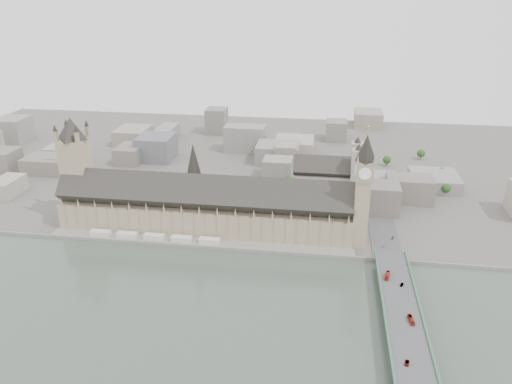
# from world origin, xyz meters

# --- Properties ---
(ground) EXTENTS (900.00, 900.00, 0.00)m
(ground) POSITION_xyz_m (0.00, 0.00, 0.00)
(ground) COLOR #595651
(ground) RESTS_ON ground
(river_thames) EXTENTS (600.00, 600.00, 0.00)m
(river_thames) POSITION_xyz_m (0.00, -165.00, 0.00)
(river_thames) COLOR #445147
(river_thames) RESTS_ON ground
(embankment_wall) EXTENTS (600.00, 1.50, 3.00)m
(embankment_wall) POSITION_xyz_m (0.00, -15.00, 1.50)
(embankment_wall) COLOR gray
(embankment_wall) RESTS_ON ground
(river_terrace) EXTENTS (270.00, 15.00, 2.00)m
(river_terrace) POSITION_xyz_m (0.00, -7.50, 1.00)
(river_terrace) COLOR gray
(river_terrace) RESTS_ON ground
(terrace_tents) EXTENTS (118.00, 7.00, 4.00)m
(terrace_tents) POSITION_xyz_m (-40.00, -7.00, 4.00)
(terrace_tents) COLOR silver
(terrace_tents) RESTS_ON river_terrace
(palace_of_westminster) EXTENTS (265.00, 40.73, 55.44)m
(palace_of_westminster) POSITION_xyz_m (0.00, 19.70, 22.71)
(palace_of_westminster) COLOR tan
(palace_of_westminster) RESTS_ON ground
(elizabeth_tower) EXTENTS (17.00, 17.00, 107.50)m
(elizabeth_tower) POSITION_xyz_m (138.00, 8.00, 58.09)
(elizabeth_tower) COLOR tan
(elizabeth_tower) RESTS_ON ground
(victoria_tower) EXTENTS (30.00, 30.00, 100.00)m
(victoria_tower) POSITION_xyz_m (-122.00, 26.00, 55.20)
(victoria_tower) COLOR tan
(victoria_tower) RESTS_ON ground
(central_tower) EXTENTS (13.00, 13.00, 48.00)m
(central_tower) POSITION_xyz_m (-10.00, 26.00, 57.92)
(central_tower) COLOR #86755C
(central_tower) RESTS_ON ground
(westminster_bridge) EXTENTS (25.00, 325.00, 10.25)m
(westminster_bridge) POSITION_xyz_m (162.00, -87.50, 5.12)
(westminster_bridge) COLOR #474749
(westminster_bridge) RESTS_ON ground
(bridge_parapets) EXTENTS (25.00, 235.00, 1.15)m
(bridge_parapets) POSITION_xyz_m (162.00, -132.00, 10.82)
(bridge_parapets) COLOR #3B6C50
(bridge_parapets) RESTS_ON westminster_bridge
(westminster_abbey) EXTENTS (68.00, 36.00, 64.00)m
(westminster_abbey) POSITION_xyz_m (110.92, 95.00, 25.08)
(westminster_abbey) COLOR gray
(westminster_abbey) RESTS_ON ground
(city_skyline_inland) EXTENTS (720.00, 360.00, 38.00)m
(city_skyline_inland) POSITION_xyz_m (0.00, 245.00, 19.00)
(city_skyline_inland) COLOR gray
(city_skyline_inland) RESTS_ON ground
(park_trees) EXTENTS (110.00, 30.00, 15.00)m
(park_trees) POSITION_xyz_m (-10.00, 60.00, 7.50)
(park_trees) COLOR #234619
(park_trees) RESTS_ON ground
(red_bus_north) EXTENTS (4.79, 11.39, 3.09)m
(red_bus_north) POSITION_xyz_m (155.90, -55.31, 11.79)
(red_bus_north) COLOR #AE2513
(red_bus_north) RESTS_ON westminster_bridge
(red_bus_south) EXTENTS (3.55, 10.02, 2.73)m
(red_bus_south) POSITION_xyz_m (165.89, -106.54, 11.62)
(red_bus_south) COLOR #A12714
(red_bus_south) RESTS_ON westminster_bridge
(car_silver) EXTENTS (3.04, 4.66, 1.45)m
(car_silver) POSITION_xyz_m (165.21, -64.84, 10.97)
(car_silver) COLOR gray
(car_silver) RESTS_ON westminster_bridge
(car_grey) EXTENTS (3.63, 5.64, 1.45)m
(car_grey) POSITION_xyz_m (158.31, -146.84, 10.97)
(car_grey) COLOR gray
(car_grey) RESTS_ON westminster_bridge
(car_approach) EXTENTS (3.73, 5.71, 1.54)m
(car_approach) POSITION_xyz_m (166.10, 7.16, 11.02)
(car_approach) COLOR gray
(car_approach) RESTS_ON westminster_bridge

